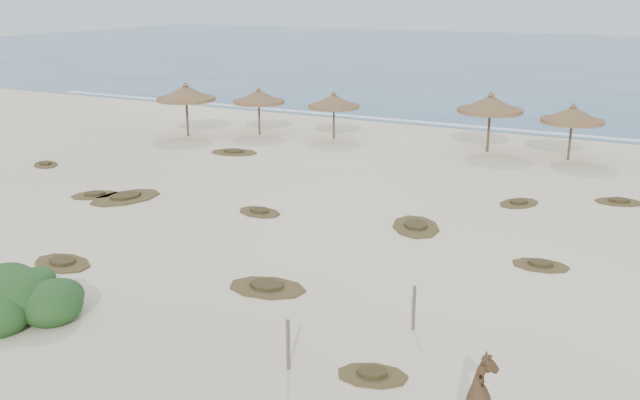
# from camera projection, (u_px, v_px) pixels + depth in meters

# --- Properties ---
(ground) EXTENTS (160.00, 160.00, 0.00)m
(ground) POSITION_uv_depth(u_px,v_px,m) (276.00, 285.00, 19.80)
(ground) COLOR white
(ground) RESTS_ON ground
(ocean) EXTENTS (200.00, 100.00, 0.01)m
(ocean) POSITION_uv_depth(u_px,v_px,m) (603.00, 60.00, 83.63)
(ocean) COLOR #2C5384
(ocean) RESTS_ON ground
(foam_line) EXTENTS (70.00, 0.60, 0.01)m
(foam_line) POSITION_uv_depth(u_px,v_px,m) (502.00, 129.00, 41.93)
(foam_line) COLOR white
(foam_line) RESTS_ON ground
(palapa_0) EXTENTS (3.42, 3.42, 3.04)m
(palapa_0) POSITION_uv_depth(u_px,v_px,m) (186.00, 94.00, 39.39)
(palapa_0) COLOR brown
(palapa_0) RESTS_ON ground
(palapa_1) EXTENTS (3.47, 3.47, 2.71)m
(palapa_1) POSITION_uv_depth(u_px,v_px,m) (259.00, 97.00, 39.92)
(palapa_1) COLOR brown
(palapa_1) RESTS_ON ground
(palapa_2) EXTENTS (3.41, 3.41, 2.63)m
(palapa_2) POSITION_uv_depth(u_px,v_px,m) (334.00, 102.00, 38.72)
(palapa_2) COLOR brown
(palapa_2) RESTS_ON ground
(palapa_3) EXTENTS (3.64, 3.64, 3.07)m
(palapa_3) POSITION_uv_depth(u_px,v_px,m) (490.00, 105.00, 35.48)
(palapa_3) COLOR brown
(palapa_3) RESTS_ON ground
(palapa_4) EXTENTS (3.55, 3.55, 2.78)m
(palapa_4) POSITION_uv_depth(u_px,v_px,m) (572.00, 116.00, 33.82)
(palapa_4) COLOR brown
(palapa_4) RESTS_ON ground
(fence_post_near) EXTENTS (0.09, 0.09, 1.16)m
(fence_post_near) POSITION_uv_depth(u_px,v_px,m) (288.00, 345.00, 15.29)
(fence_post_near) COLOR brown
(fence_post_near) RESTS_ON ground
(fence_post_far) EXTENTS (0.09, 0.09, 1.13)m
(fence_post_far) POSITION_uv_depth(u_px,v_px,m) (414.00, 308.00, 17.09)
(fence_post_far) COLOR brown
(fence_post_far) RESTS_ON ground
(bush) EXTENTS (3.28, 2.89, 1.47)m
(bush) POSITION_uv_depth(u_px,v_px,m) (18.00, 299.00, 17.80)
(bush) COLOR #295123
(bush) RESTS_ON ground
(scrub_0) EXTENTS (2.16, 2.17, 0.16)m
(scrub_0) POSITION_uv_depth(u_px,v_px,m) (95.00, 195.00, 28.38)
(scrub_0) COLOR brown
(scrub_0) RESTS_ON ground
(scrub_1) EXTENTS (2.69, 3.36, 0.16)m
(scrub_1) POSITION_uv_depth(u_px,v_px,m) (126.00, 197.00, 28.04)
(scrub_1) COLOR brown
(scrub_1) RESTS_ON ground
(scrub_2) EXTENTS (1.97, 1.47, 0.16)m
(scrub_2) POSITION_uv_depth(u_px,v_px,m) (259.00, 212.00, 26.21)
(scrub_2) COLOR brown
(scrub_2) RESTS_ON ground
(scrub_3) EXTENTS (2.55, 2.94, 0.16)m
(scrub_3) POSITION_uv_depth(u_px,v_px,m) (416.00, 226.00, 24.60)
(scrub_3) COLOR brown
(scrub_3) RESTS_ON ground
(scrub_4) EXTENTS (1.78, 1.26, 0.16)m
(scrub_4) POSITION_uv_depth(u_px,v_px,m) (540.00, 265.00, 21.15)
(scrub_4) COLOR brown
(scrub_4) RESTS_ON ground
(scrub_6) EXTENTS (2.68, 2.04, 0.16)m
(scrub_6) POSITION_uv_depth(u_px,v_px,m) (234.00, 152.00, 35.85)
(scrub_6) COLOR brown
(scrub_6) RESTS_ON ground
(scrub_7) EXTENTS (1.87, 2.12, 0.16)m
(scrub_7) POSITION_uv_depth(u_px,v_px,m) (519.00, 203.00, 27.30)
(scrub_7) COLOR brown
(scrub_7) RESTS_ON ground
(scrub_8) EXTENTS (1.92, 1.77, 0.16)m
(scrub_8) POSITION_uv_depth(u_px,v_px,m) (46.00, 164.00, 33.33)
(scrub_8) COLOR brown
(scrub_8) RESTS_ON ground
(scrub_9) EXTENTS (2.42, 1.76, 0.16)m
(scrub_9) POSITION_uv_depth(u_px,v_px,m) (267.00, 287.00, 19.57)
(scrub_9) COLOR brown
(scrub_9) RESTS_ON ground
(scrub_10) EXTENTS (2.04, 1.61, 0.16)m
(scrub_10) POSITION_uv_depth(u_px,v_px,m) (619.00, 201.00, 27.47)
(scrub_10) COLOR brown
(scrub_10) RESTS_ON ground
(scrub_11) EXTENTS (2.19, 1.59, 0.16)m
(scrub_11) POSITION_uv_depth(u_px,v_px,m) (62.00, 263.00, 21.31)
(scrub_11) COLOR brown
(scrub_11) RESTS_ON ground
(scrub_12) EXTENTS (1.75, 1.38, 0.16)m
(scrub_12) POSITION_uv_depth(u_px,v_px,m) (372.00, 375.00, 15.12)
(scrub_12) COLOR brown
(scrub_12) RESTS_ON ground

